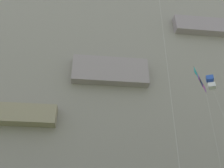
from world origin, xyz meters
name	(u,v)px	position (x,y,z in m)	size (l,w,h in m)	color
cliff_face	(106,86)	(0.01, 62.52, 42.03)	(180.00, 24.18, 84.07)	gray
kite_banner_low_right	(201,84)	(7.79, 26.05, 19.19)	(2.97, 4.00, 19.95)	black
kite_box_high_center	(211,83)	(10.93, 29.32, 21.71)	(1.26, 5.67, 22.63)	blue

